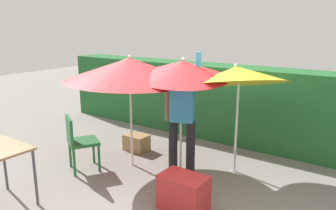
{
  "coord_description": "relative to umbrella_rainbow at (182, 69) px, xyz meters",
  "views": [
    {
      "loc": [
        2.78,
        -3.62,
        2.28
      ],
      "look_at": [
        0.0,
        0.3,
        1.1
      ],
      "focal_mm": 35.61,
      "sensor_mm": 36.0,
      "label": 1
    }
  ],
  "objects": [
    {
      "name": "umbrella_yellow",
      "position": [
        -0.81,
        -0.25,
        -0.04
      ],
      "size": [
        2.04,
        2.04,
        1.81
      ],
      "color": "silver",
      "rests_on": "ground_plane"
    },
    {
      "name": "cooler_box",
      "position": [
        0.63,
        -0.91,
        -1.4
      ],
      "size": [
        0.59,
        0.38,
        0.46
      ],
      "primitive_type": "cube",
      "color": "red",
      "rests_on": "ground_plane"
    },
    {
      "name": "person_vendor",
      "position": [
        -0.01,
        0.03,
        -0.69
      ],
      "size": [
        0.54,
        0.34,
        1.88
      ],
      "color": "black",
      "rests_on": "ground_plane"
    },
    {
      "name": "crate_cardboard",
      "position": [
        -1.18,
        0.3,
        -1.48
      ],
      "size": [
        0.43,
        0.31,
        0.29
      ],
      "primitive_type": "cube",
      "color": "#9E7A4C",
      "rests_on": "ground_plane"
    },
    {
      "name": "umbrella_rainbow",
      "position": [
        0.0,
        0.0,
        0.0
      ],
      "size": [
        1.44,
        1.43,
        1.85
      ],
      "color": "silver",
      "rests_on": "ground_plane"
    },
    {
      "name": "chair_plastic",
      "position": [
        -1.34,
        -0.89,
        -1.12
      ],
      "size": [
        0.6,
        0.6,
        0.89
      ],
      "color": "#236633",
      "rests_on": "ground_plane"
    },
    {
      "name": "hedge_row",
      "position": [
        -0.13,
        1.84,
        -0.88
      ],
      "size": [
        8.0,
        0.7,
        1.48
      ],
      "primitive_type": "cube",
      "color": "#23602D",
      "rests_on": "ground_plane"
    },
    {
      "name": "umbrella_orange",
      "position": [
        0.66,
        0.47,
        -0.09
      ],
      "size": [
        1.51,
        1.47,
        1.9
      ],
      "color": "silver",
      "rests_on": "ground_plane"
    },
    {
      "name": "ground_plane",
      "position": [
        -0.13,
        -0.48,
        -1.63
      ],
      "size": [
        24.0,
        24.0,
        0.0
      ],
      "primitive_type": "plane",
      "color": "gray"
    }
  ]
}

